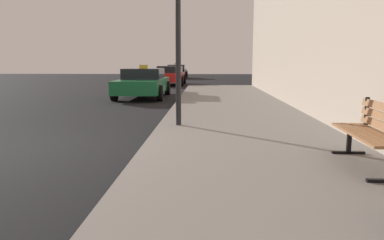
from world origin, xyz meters
TOP-DOWN VIEW (x-y plane):
  - ground_plane at (0.00, 0.00)m, footprint 80.00×80.00m
  - sidewalk at (4.00, 0.00)m, footprint 4.00×32.00m
  - bench at (5.39, -1.34)m, footprint 0.56×1.64m
  - car_green at (0.30, 9.71)m, footprint 2.06×4.54m
  - car_red at (0.60, 18.46)m, footprint 2.01×4.31m
  - car_black at (0.23, 28.46)m, footprint 1.97×4.13m

SIDE VIEW (x-z plane):
  - ground_plane at x=0.00m, z-range 0.00..0.00m
  - sidewalk at x=4.00m, z-range 0.00..0.15m
  - car_black at x=0.23m, z-range -0.07..1.36m
  - car_red at x=0.60m, z-range 0.01..1.28m
  - car_green at x=0.30m, z-range -0.07..1.36m
  - bench at x=5.39m, z-range 0.22..1.11m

